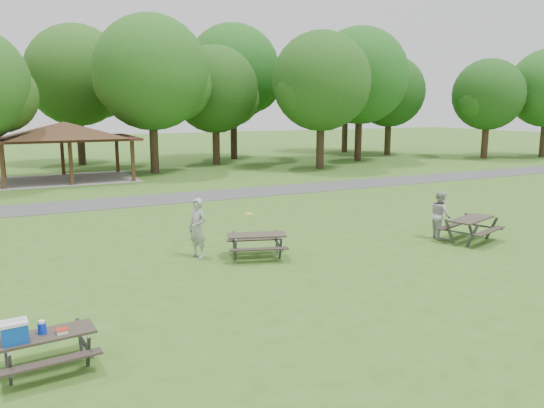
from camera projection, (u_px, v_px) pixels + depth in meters
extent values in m
plane|color=#345E1B|center=(303.00, 274.00, 15.18)|extent=(160.00, 160.00, 0.00)
cube|color=#404043|center=(170.00, 198.00, 27.52)|extent=(120.00, 3.20, 0.02)
cube|color=#3A2315|center=(3.00, 167.00, 30.36)|extent=(0.22, 0.22, 2.60)
cube|color=#3E2516|center=(3.00, 159.00, 35.12)|extent=(0.22, 0.22, 2.60)
cube|color=#342213|center=(71.00, 164.00, 31.97)|extent=(0.22, 0.22, 2.60)
cube|color=#3E2016|center=(63.00, 156.00, 36.73)|extent=(0.22, 0.22, 2.60)
cube|color=#342213|center=(133.00, 161.00, 33.58)|extent=(0.22, 0.22, 2.60)
cube|color=#392114|center=(117.00, 154.00, 38.34)|extent=(0.22, 0.22, 2.60)
cube|color=#341C15|center=(65.00, 138.00, 34.10)|extent=(8.60, 6.60, 0.16)
pyramid|color=#382416|center=(64.00, 129.00, 33.99)|extent=(7.01, 7.01, 1.00)
cube|color=gray|center=(68.00, 179.00, 34.58)|extent=(8.40, 6.40, 0.03)
sphere|color=#1E4614|center=(0.00, 96.00, 31.03)|extent=(4.29, 4.29, 4.29)
cylinder|color=black|center=(154.00, 145.00, 37.72)|extent=(0.60, 0.60, 4.02)
sphere|color=#1B4D16|center=(151.00, 73.00, 36.80)|extent=(8.00, 8.00, 8.00)
sphere|color=#1D4B15|center=(175.00, 85.00, 38.00)|extent=(5.20, 5.20, 5.20)
sphere|color=#1C4814|center=(129.00, 81.00, 36.04)|extent=(4.80, 4.80, 4.80)
cylinder|color=#321F16|center=(216.00, 143.00, 43.47)|extent=(0.60, 0.60, 3.43)
sphere|color=#183F12|center=(215.00, 89.00, 42.68)|extent=(7.00, 7.00, 7.00)
sphere|color=#224F16|center=(232.00, 98.00, 43.76)|extent=(4.55, 4.55, 4.55)
sphere|color=#143F12|center=(200.00, 96.00, 41.99)|extent=(4.20, 4.20, 4.20)
cylinder|color=black|center=(320.00, 144.00, 40.33)|extent=(0.60, 0.60, 3.78)
sphere|color=#194513|center=(321.00, 81.00, 39.47)|extent=(7.40, 7.40, 7.40)
sphere|color=#1B3F12|center=(338.00, 92.00, 40.60)|extent=(4.81, 4.81, 4.81)
sphere|color=#1B4814|center=(305.00, 88.00, 38.75)|extent=(4.44, 4.44, 4.44)
cylinder|color=black|center=(358.00, 137.00, 45.99)|extent=(0.60, 0.60, 4.20)
sphere|color=#154C16|center=(360.00, 76.00, 45.04)|extent=(8.20, 8.20, 8.20)
sphere|color=#164413|center=(375.00, 86.00, 46.26)|extent=(5.33, 5.33, 5.33)
sphere|color=#174513|center=(345.00, 83.00, 44.26)|extent=(4.92, 4.92, 4.92)
cylinder|color=black|center=(388.00, 137.00, 51.74)|extent=(0.60, 0.60, 3.57)
sphere|color=#133E11|center=(390.00, 91.00, 50.95)|extent=(6.80, 6.80, 6.80)
sphere|color=#164413|center=(400.00, 99.00, 52.01)|extent=(4.42, 4.42, 4.42)
sphere|color=#214E16|center=(379.00, 97.00, 50.28)|extent=(4.08, 4.08, 4.08)
cylinder|color=#312016|center=(485.00, 140.00, 48.65)|extent=(0.60, 0.60, 3.36)
sphere|color=#143F12|center=(488.00, 94.00, 47.91)|extent=(6.40, 6.40, 6.40)
sphere|color=#194714|center=(496.00, 102.00, 48.91)|extent=(4.16, 4.16, 4.16)
sphere|color=#184814|center=(479.00, 100.00, 47.26)|extent=(3.84, 3.84, 3.84)
cylinder|color=black|center=(81.00, 139.00, 43.01)|extent=(0.60, 0.60, 4.13)
sphere|color=#1E4914|center=(77.00, 75.00, 42.09)|extent=(8.00, 8.00, 8.00)
sphere|color=#184213|center=(100.00, 86.00, 43.28)|extent=(5.20, 5.20, 5.20)
sphere|color=#174313|center=(56.00, 83.00, 41.32)|extent=(4.80, 4.80, 4.80)
cylinder|color=black|center=(234.00, 134.00, 47.76)|extent=(0.60, 0.60, 4.55)
sphere|color=#154B15|center=(233.00, 72.00, 46.77)|extent=(8.40, 8.40, 8.40)
sphere|color=#1A4A15|center=(251.00, 82.00, 48.01)|extent=(5.46, 5.46, 5.46)
sphere|color=#1B4B15|center=(216.00, 79.00, 45.98)|extent=(5.04, 5.04, 5.04)
cylinder|color=black|center=(345.00, 131.00, 54.77)|extent=(0.60, 0.60, 4.27)
sphere|color=#1A4D16|center=(346.00, 81.00, 53.84)|extent=(8.00, 8.00, 8.00)
sphere|color=#154413|center=(359.00, 89.00, 55.03)|extent=(5.20, 5.20, 5.20)
sphere|color=#194012|center=(334.00, 86.00, 53.07)|extent=(4.80, 4.80, 4.80)
cylinder|color=black|center=(544.00, 137.00, 49.92)|extent=(0.60, 0.60, 3.67)
sphere|color=#184814|center=(539.00, 94.00, 48.38)|extent=(4.32, 4.32, 4.32)
cube|color=#2C2620|center=(46.00, 335.00, 9.54)|extent=(1.73, 0.81, 0.05)
cube|color=black|center=(52.00, 362.00, 9.13)|extent=(1.69, 0.39, 0.04)
cube|color=#302722|center=(42.00, 338.00, 10.06)|extent=(1.69, 0.39, 0.04)
cube|color=#444447|center=(10.00, 370.00, 8.98)|extent=(0.09, 0.35, 0.73)
cube|color=#3D3E40|center=(6.00, 354.00, 9.57)|extent=(0.09, 0.35, 0.73)
cube|color=#3C3C3E|center=(8.00, 360.00, 9.27)|extent=(0.18, 1.36, 0.05)
cube|color=#3B3B3E|center=(88.00, 352.00, 9.64)|extent=(0.09, 0.35, 0.73)
cube|color=#3B3B3E|center=(80.00, 338.00, 10.23)|extent=(0.09, 0.35, 0.73)
cube|color=#3D3D3F|center=(84.00, 343.00, 9.93)|extent=(0.18, 1.36, 0.05)
cube|color=#0B41AF|center=(14.00, 333.00, 9.17)|extent=(0.45, 0.35, 0.33)
cube|color=silver|center=(13.00, 323.00, 9.14)|extent=(0.47, 0.37, 0.06)
cylinder|color=silver|center=(13.00, 319.00, 9.12)|extent=(0.37, 0.06, 0.03)
cylinder|color=#0D2EC4|center=(42.00, 328.00, 9.53)|extent=(0.15, 0.15, 0.20)
cylinder|color=white|center=(42.00, 322.00, 9.51)|extent=(0.11, 0.11, 0.05)
cube|color=white|center=(62.00, 331.00, 9.57)|extent=(0.20, 0.20, 0.06)
cube|color=#A52412|center=(62.00, 329.00, 9.57)|extent=(0.21, 0.21, 0.01)
cube|color=#322B24|center=(257.00, 235.00, 16.71)|extent=(1.95, 1.24, 0.05)
cube|color=#2A231E|center=(259.00, 249.00, 16.18)|extent=(1.81, 0.80, 0.04)
cube|color=#2F2622|center=(254.00, 240.00, 17.35)|extent=(1.81, 0.80, 0.04)
cube|color=#454548|center=(236.00, 250.00, 16.31)|extent=(0.17, 0.38, 0.79)
cube|color=#38383A|center=(234.00, 244.00, 17.04)|extent=(0.17, 0.38, 0.79)
cube|color=#3E3E40|center=(235.00, 246.00, 16.67)|extent=(0.51, 1.43, 0.05)
cube|color=#39393B|center=(280.00, 249.00, 16.51)|extent=(0.17, 0.38, 0.79)
cube|color=#3C3C3F|center=(277.00, 242.00, 17.25)|extent=(0.17, 0.38, 0.79)
cube|color=#414043|center=(278.00, 245.00, 16.87)|extent=(0.51, 1.43, 0.05)
cube|color=#302923|center=(472.00, 219.00, 18.74)|extent=(2.15, 1.38, 0.05)
cube|color=#2A241E|center=(489.00, 231.00, 18.34)|extent=(1.99, 0.90, 0.04)
cube|color=#2C2420|center=(453.00, 225.00, 19.26)|extent=(1.99, 0.90, 0.04)
cube|color=#3A3A3C|center=(472.00, 236.00, 17.99)|extent=(0.19, 0.42, 0.87)
cube|color=#3B3C3E|center=(449.00, 232.00, 18.57)|extent=(0.19, 0.42, 0.87)
cube|color=#404043|center=(461.00, 233.00, 18.28)|extent=(0.57, 1.56, 0.05)
cube|color=#3B3B3D|center=(492.00, 228.00, 19.05)|extent=(0.19, 0.42, 0.87)
cube|color=#454547|center=(469.00, 225.00, 19.64)|extent=(0.19, 0.42, 0.87)
cube|color=#3C3C3F|center=(480.00, 226.00, 19.34)|extent=(0.57, 1.56, 0.05)
cylinder|color=yellow|center=(249.00, 214.00, 17.11)|extent=(0.28, 0.28, 0.02)
imported|color=#9C9C9F|center=(197.00, 228.00, 16.72)|extent=(0.70, 0.82, 1.90)
imported|color=#ADADB0|center=(440.00, 215.00, 19.14)|extent=(0.90, 1.02, 1.75)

